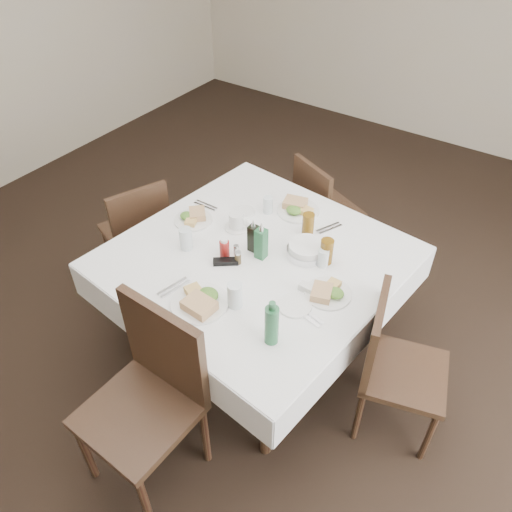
# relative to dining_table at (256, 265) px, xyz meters

# --- Properties ---
(ground_plane) EXTENTS (7.00, 7.00, 0.00)m
(ground_plane) POSITION_rel_dining_table_xyz_m (-0.08, -0.02, -0.69)
(ground_plane) COLOR black
(room_shell) EXTENTS (6.04, 7.04, 2.80)m
(room_shell) POSITION_rel_dining_table_xyz_m (-0.08, -0.02, 1.02)
(room_shell) COLOR beige
(room_shell) RESTS_ON ground
(dining_table) EXTENTS (1.65, 1.65, 0.76)m
(dining_table) POSITION_rel_dining_table_xyz_m (0.00, 0.00, 0.00)
(dining_table) COLOR black
(dining_table) RESTS_ON ground
(chair_north) EXTENTS (0.53, 0.53, 0.86)m
(chair_north) POSITION_rel_dining_table_xyz_m (-0.10, 0.99, -0.20)
(chair_north) COLOR black
(chair_north) RESTS_ON ground
(chair_south) EXTENTS (0.50, 0.50, 1.03)m
(chair_south) POSITION_rel_dining_table_xyz_m (0.03, -0.92, -0.10)
(chair_south) COLOR black
(chair_south) RESTS_ON ground
(chair_east) EXTENTS (0.52, 0.52, 0.89)m
(chair_east) POSITION_rel_dining_table_xyz_m (0.88, -0.05, -0.18)
(chair_east) COLOR black
(chair_east) RESTS_ON ground
(chair_west) EXTENTS (0.53, 0.53, 0.86)m
(chair_west) POSITION_rel_dining_table_xyz_m (-1.01, 0.03, -0.20)
(chair_west) COLOR black
(chair_west) RESTS_ON ground
(meal_north) EXTENTS (0.27, 0.27, 0.06)m
(meal_north) POSITION_rel_dining_table_xyz_m (-0.03, 0.50, 0.09)
(meal_north) COLOR white
(meal_north) RESTS_ON dining_table
(meal_south) EXTENTS (0.30, 0.30, 0.07)m
(meal_south) POSITION_rel_dining_table_xyz_m (-0.01, -0.48, 0.10)
(meal_south) COLOR white
(meal_south) RESTS_ON dining_table
(meal_east) EXTENTS (0.25, 0.25, 0.05)m
(meal_east) POSITION_rel_dining_table_xyz_m (0.49, -0.05, 0.09)
(meal_east) COLOR white
(meal_east) RESTS_ON dining_table
(meal_west) EXTENTS (0.24, 0.24, 0.05)m
(meal_west) POSITION_rel_dining_table_xyz_m (-0.51, 0.06, 0.09)
(meal_west) COLOR white
(meal_west) RESTS_ON dining_table
(side_plate_a) EXTENTS (0.14, 0.14, 0.01)m
(side_plate_a) POSITION_rel_dining_table_xyz_m (-0.30, 0.30, 0.08)
(side_plate_a) COLOR white
(side_plate_a) RESTS_ON dining_table
(side_plate_b) EXTENTS (0.18, 0.18, 0.01)m
(side_plate_b) POSITION_rel_dining_table_xyz_m (0.39, -0.22, 0.08)
(side_plate_b) COLOR white
(side_plate_b) RESTS_ON dining_table
(water_n) EXTENTS (0.06, 0.06, 0.11)m
(water_n) POSITION_rel_dining_table_xyz_m (-0.18, 0.39, 0.13)
(water_n) COLOR silver
(water_n) RESTS_ON dining_table
(water_s) EXTENTS (0.08, 0.08, 0.14)m
(water_s) POSITION_rel_dining_table_xyz_m (0.13, -0.38, 0.14)
(water_s) COLOR silver
(water_s) RESTS_ON dining_table
(water_e) EXTENTS (0.06, 0.06, 0.11)m
(water_e) POSITION_rel_dining_table_xyz_m (0.35, 0.14, 0.13)
(water_e) COLOR silver
(water_e) RESTS_ON dining_table
(water_w) EXTENTS (0.07, 0.07, 0.14)m
(water_w) POSITION_rel_dining_table_xyz_m (-0.37, -0.17, 0.14)
(water_w) COLOR silver
(water_w) RESTS_ON dining_table
(iced_tea_a) EXTENTS (0.07, 0.07, 0.15)m
(iced_tea_a) POSITION_rel_dining_table_xyz_m (0.14, 0.33, 0.14)
(iced_tea_a) COLOR brown
(iced_tea_a) RESTS_ON dining_table
(iced_tea_b) EXTENTS (0.07, 0.07, 0.15)m
(iced_tea_b) POSITION_rel_dining_table_xyz_m (0.35, 0.17, 0.15)
(iced_tea_b) COLOR brown
(iced_tea_b) RESTS_ON dining_table
(bread_basket) EXTENTS (0.23, 0.23, 0.07)m
(bread_basket) POSITION_rel_dining_table_xyz_m (0.23, 0.17, 0.11)
(bread_basket) COLOR silver
(bread_basket) RESTS_ON dining_table
(oil_cruet_dark) EXTENTS (0.05, 0.05, 0.21)m
(oil_cruet_dark) POSITION_rel_dining_table_xyz_m (-0.04, 0.03, 0.16)
(oil_cruet_dark) COLOR black
(oil_cruet_dark) RESTS_ON dining_table
(oil_cruet_green) EXTENTS (0.06, 0.06, 0.24)m
(oil_cruet_green) POSITION_rel_dining_table_xyz_m (0.03, 0.01, 0.17)
(oil_cruet_green) COLOR #256139
(oil_cruet_green) RESTS_ON dining_table
(ketchup_bottle) EXTENTS (0.06, 0.06, 0.12)m
(ketchup_bottle) POSITION_rel_dining_table_xyz_m (-0.14, -0.10, 0.13)
(ketchup_bottle) COLOR maroon
(ketchup_bottle) RESTS_ON dining_table
(salt_shaker) EXTENTS (0.03, 0.03, 0.07)m
(salt_shaker) POSITION_rel_dining_table_xyz_m (-0.10, -0.06, 0.10)
(salt_shaker) COLOR white
(salt_shaker) RESTS_ON dining_table
(pepper_shaker) EXTENTS (0.04, 0.04, 0.08)m
(pepper_shaker) POSITION_rel_dining_table_xyz_m (-0.05, -0.11, 0.11)
(pepper_shaker) COLOR #46361F
(pepper_shaker) RESTS_ON dining_table
(coffee_mug) EXTENTS (0.16, 0.14, 0.11)m
(coffee_mug) POSITION_rel_dining_table_xyz_m (-0.24, 0.14, 0.12)
(coffee_mug) COLOR white
(coffee_mug) RESTS_ON dining_table
(sunglasses) EXTENTS (0.14, 0.12, 0.03)m
(sunglasses) POSITION_rel_dining_table_xyz_m (-0.10, -0.15, 0.09)
(sunglasses) COLOR black
(sunglasses) RESTS_ON dining_table
(green_bottle) EXTENTS (0.07, 0.07, 0.25)m
(green_bottle) POSITION_rel_dining_table_xyz_m (0.41, -0.47, 0.18)
(green_bottle) COLOR #256139
(green_bottle) RESTS_ON dining_table
(sugar_caddy) EXTENTS (0.08, 0.05, 0.04)m
(sugar_caddy) POSITION_rel_dining_table_xyz_m (0.38, -0.09, 0.09)
(sugar_caddy) COLOR white
(sugar_caddy) RESTS_ON dining_table
(cutlery_n) EXTENTS (0.11, 0.17, 0.01)m
(cutlery_n) POSITION_rel_dining_table_xyz_m (0.22, 0.45, 0.08)
(cutlery_n) COLOR silver
(cutlery_n) RESTS_ON dining_table
(cutlery_s) EXTENTS (0.09, 0.19, 0.01)m
(cutlery_s) POSITION_rel_dining_table_xyz_m (-0.21, -0.46, 0.08)
(cutlery_s) COLOR silver
(cutlery_s) RESTS_ON dining_table
(cutlery_e) EXTENTS (0.20, 0.09, 0.01)m
(cutlery_e) POSITION_rel_dining_table_xyz_m (0.47, -0.24, 0.08)
(cutlery_e) COLOR silver
(cutlery_e) RESTS_ON dining_table
(cutlery_w) EXTENTS (0.17, 0.04, 0.01)m
(cutlery_w) POSITION_rel_dining_table_xyz_m (-0.54, 0.22, 0.08)
(cutlery_w) COLOR silver
(cutlery_w) RESTS_ON dining_table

